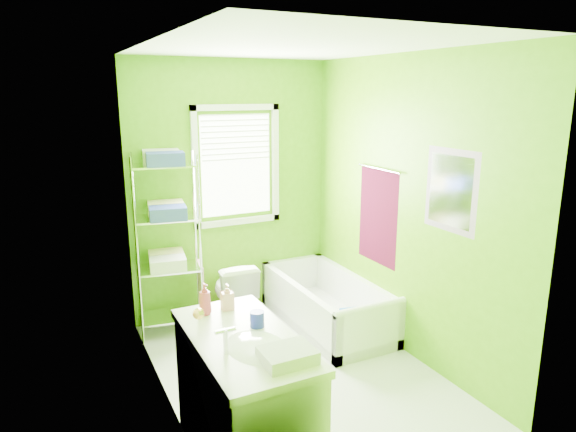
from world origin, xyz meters
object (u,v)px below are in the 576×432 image
vanity (245,397)px  wire_shelf_unit (169,224)px  bathtub (328,310)px  toilet (233,292)px

vanity → wire_shelf_unit: 2.11m
bathtub → wire_shelf_unit: size_ratio=0.88×
toilet → vanity: bearing=76.5°
bathtub → vanity: bearing=-135.0°
bathtub → vanity: size_ratio=1.35×
bathtub → wire_shelf_unit: wire_shelf_unit is taller
bathtub → toilet: toilet is taller
toilet → vanity: vanity is taller
bathtub → vanity: (-1.46, -1.46, 0.30)m
toilet → vanity: (-0.62, -1.91, 0.12)m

